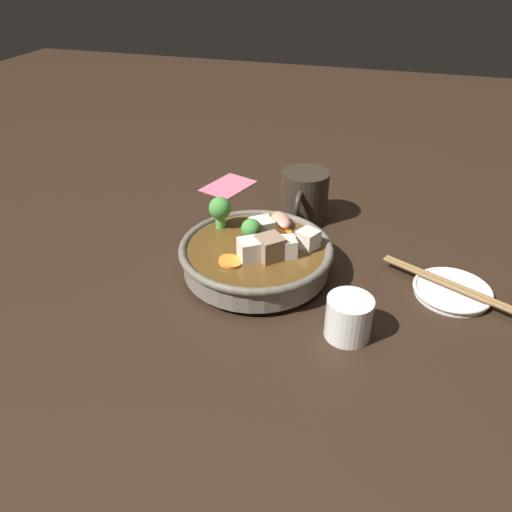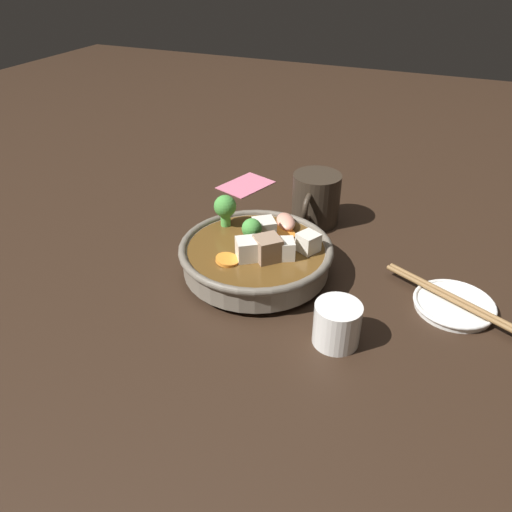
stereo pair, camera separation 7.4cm
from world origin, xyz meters
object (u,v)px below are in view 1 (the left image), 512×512
at_px(stirfry_bowl, 256,254).
at_px(side_saucer, 452,291).
at_px(tea_cup, 349,317).
at_px(chopsticks_pair, 454,286).
at_px(dark_mug, 304,196).

xyz_separation_m(stirfry_bowl, side_saucer, (-0.03, 0.30, -0.03)).
distance_m(tea_cup, chopsticks_pair, 0.19).
bearing_deg(chopsticks_pair, stirfry_bowl, -84.34).
height_order(stirfry_bowl, tea_cup, stirfry_bowl).
distance_m(dark_mug, chopsticks_pair, 0.31).
xyz_separation_m(dark_mug, chopsticks_pair, (0.17, 0.26, -0.03)).
height_order(stirfry_bowl, dark_mug, stirfry_bowl).
height_order(side_saucer, tea_cup, tea_cup).
relative_size(side_saucer, chopsticks_pair, 0.55).
xyz_separation_m(stirfry_bowl, chopsticks_pair, (-0.03, 0.30, -0.02)).
height_order(stirfry_bowl, chopsticks_pair, stirfry_bowl).
xyz_separation_m(stirfry_bowl, dark_mug, (-0.20, 0.03, 0.01)).
distance_m(side_saucer, dark_mug, 0.31).
bearing_deg(chopsticks_pair, dark_mug, -122.60).
distance_m(stirfry_bowl, chopsticks_pair, 0.30).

